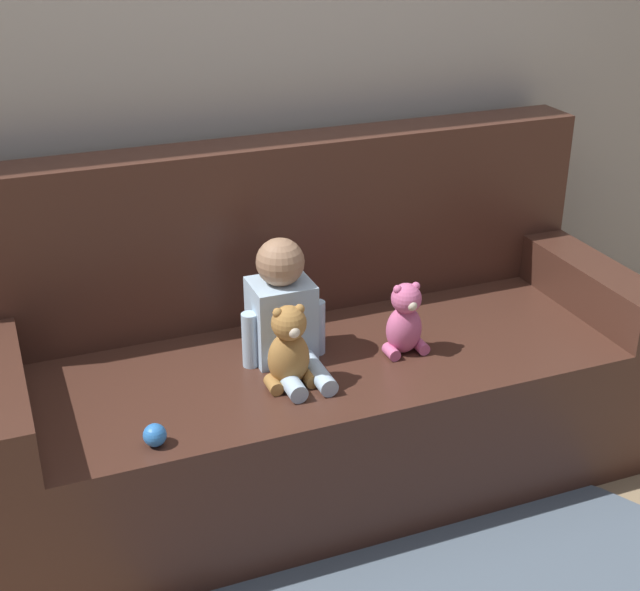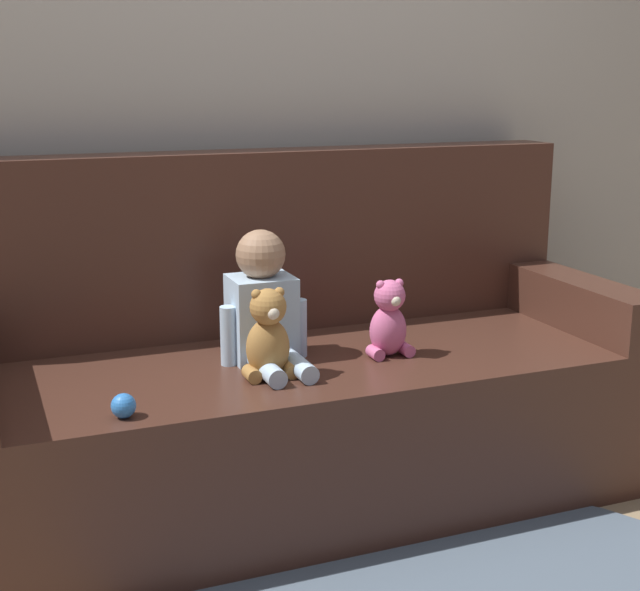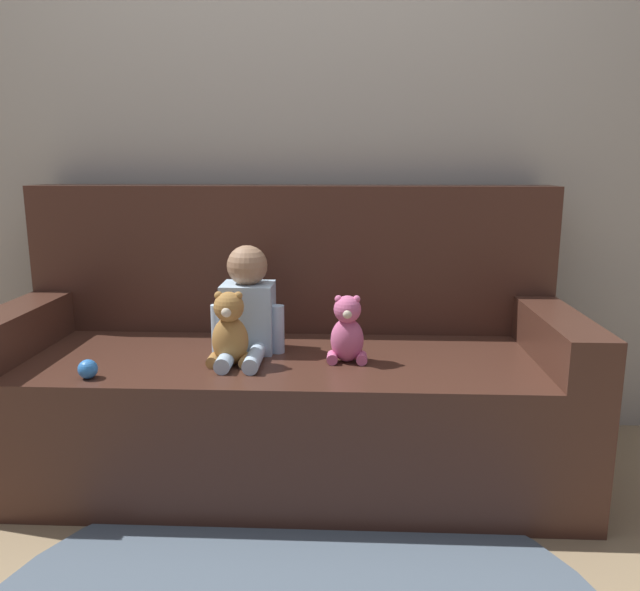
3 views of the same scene
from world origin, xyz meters
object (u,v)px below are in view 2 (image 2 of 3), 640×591
(couch, at_px, (295,382))
(teddy_bear_brown, at_px, (268,336))
(person_baby, at_px, (263,308))
(toy_ball, at_px, (123,406))
(plush_toy_side, at_px, (389,320))

(couch, bearing_deg, teddy_bear_brown, -124.81)
(couch, height_order, person_baby, couch)
(teddy_bear_brown, xyz_separation_m, toy_ball, (-0.43, -0.16, -0.09))
(couch, height_order, plush_toy_side, couch)
(couch, bearing_deg, plush_toy_side, -38.57)
(plush_toy_side, bearing_deg, teddy_bear_brown, -172.60)
(person_baby, distance_m, toy_ball, 0.57)
(plush_toy_side, bearing_deg, couch, 141.43)
(plush_toy_side, height_order, toy_ball, plush_toy_side)
(couch, relative_size, person_baby, 5.38)
(toy_ball, bearing_deg, person_baby, 33.66)
(couch, distance_m, teddy_bear_brown, 0.37)
(plush_toy_side, relative_size, toy_ball, 3.79)
(teddy_bear_brown, distance_m, plush_toy_side, 0.40)
(teddy_bear_brown, bearing_deg, person_baby, 76.43)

